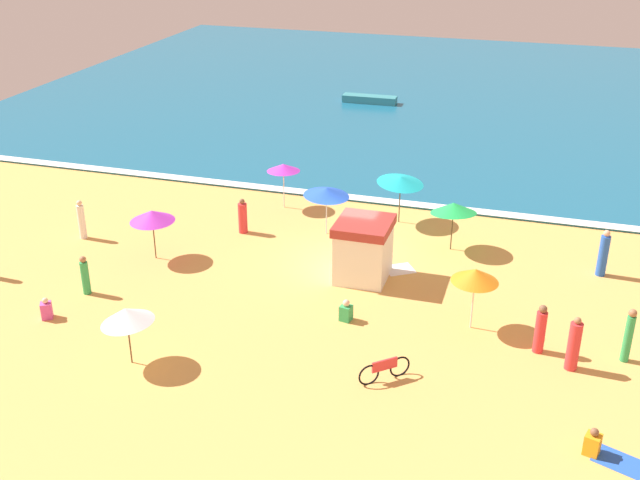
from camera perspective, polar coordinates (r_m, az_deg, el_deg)
ground_plane at (r=32.16m, az=2.23°, el=-1.29°), size 60.00×60.00×0.00m
ocean_water at (r=58.15m, az=9.49°, el=10.50°), size 60.00×44.00×0.10m
wave_breaker_foam at (r=37.72m, az=4.71°, el=2.90°), size 57.00×0.70×0.01m
lifeguard_cabana at (r=30.08m, az=3.21°, el=-0.67°), size 2.08×2.29×2.39m
beach_umbrella_0 at (r=32.56m, az=9.79°, el=2.34°), size 2.65×2.66×2.22m
beach_umbrella_1 at (r=36.43m, az=-2.71°, el=5.34°), size 2.08×2.08×2.20m
beach_umbrella_2 at (r=32.03m, az=-12.25°, el=1.74°), size 2.59×2.59×2.14m
beach_umbrella_3 at (r=33.56m, az=0.48°, el=3.56°), size 2.38×2.36×2.21m
beach_umbrella_4 at (r=26.78m, az=11.34°, el=-2.57°), size 2.22×2.22×2.30m
beach_umbrella_5 at (r=25.25m, az=-14.04°, el=-5.40°), size 1.86×1.82×2.10m
beach_umbrella_7 at (r=34.92m, az=5.95°, el=4.40°), size 2.89×2.88×2.30m
parked_bicycle at (r=24.52m, az=4.76°, el=-9.46°), size 1.40×1.26×0.76m
beachgoer_0 at (r=22.92m, az=19.40°, el=-13.90°), size 0.50×0.50×0.84m
beachgoer_2 at (r=25.95m, az=18.16°, el=-7.36°), size 0.56×0.56×1.88m
beachgoer_3 at (r=27.53m, az=1.92°, el=-5.27°), size 0.46×0.46×0.82m
beachgoer_4 at (r=35.09m, az=-17.13°, el=1.40°), size 0.33×0.33×1.77m
beachgoer_5 at (r=29.31m, az=-19.47°, el=-4.83°), size 0.51×0.51×0.81m
beachgoer_6 at (r=26.55m, az=15.88°, el=-6.37°), size 0.42×0.42×1.75m
beachgoer_7 at (r=32.30m, az=20.11°, el=-0.98°), size 0.53×0.53×1.94m
beachgoer_8 at (r=34.31m, az=-5.70°, el=1.69°), size 0.55×0.55×1.59m
beachgoer_9 at (r=26.90m, az=21.73°, el=-6.54°), size 0.39×0.39×1.91m
beachgoer_10 at (r=30.37m, az=-16.89°, el=-2.53°), size 0.40×0.40×1.55m
beach_towel_0 at (r=23.09m, az=21.45°, el=-15.05°), size 1.78×1.37×0.01m
beach_towel_1 at (r=31.32m, az=5.87°, el=-2.15°), size 1.46×1.42×0.01m
beach_towel_2 at (r=33.29m, az=2.29°, el=-0.32°), size 1.40×1.24×0.01m
small_boat_0 at (r=55.00m, az=3.67°, el=10.29°), size 3.78×1.02×0.51m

